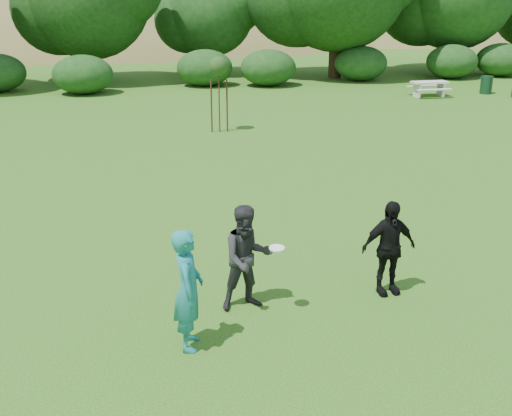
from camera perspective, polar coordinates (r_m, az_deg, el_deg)
The scene contains 9 objects.
ground at distance 11.00m, azimuth 3.23°, elevation -10.59°, with size 120.00×120.00×0.00m, color #19470C.
player_teal at distance 10.08m, azimuth -6.06°, elevation -7.22°, with size 0.73×0.48×1.99m, color #1B7779.
player_grey at distance 11.21m, azimuth -0.78°, elevation -4.45°, with size 0.93×0.72×1.91m, color #262628.
player_black at distance 12.00m, azimuth 11.70°, elevation -3.49°, with size 1.06×0.44×1.81m, color black.
trash_can_near at distance 35.60m, azimuth 19.79°, elevation 10.26°, with size 0.60×0.60×0.90m, color #12341F.
frisbee at distance 10.90m, azimuth 1.87°, elevation -3.58°, with size 0.27×0.27×0.04m.
sapling at distance 24.58m, azimuth -3.35°, elevation 12.29°, with size 0.70×0.70×2.85m.
picnic_table at distance 33.81m, azimuth 15.16°, elevation 10.40°, with size 1.80×1.48×0.76m.
hillside at distance 79.59m, azimuth -10.08°, elevation 6.58°, with size 150.00×72.00×52.00m.
Camera 1 is at (-2.52, -9.17, 5.52)m, focal length 45.00 mm.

